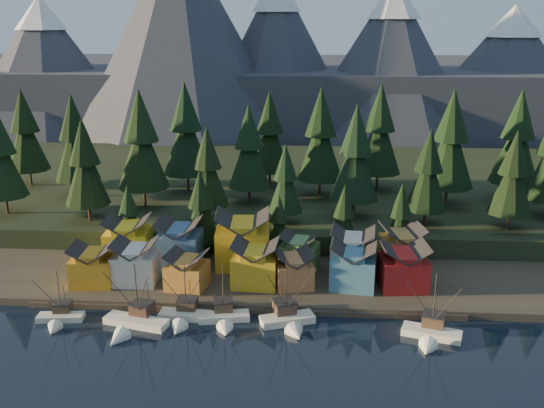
# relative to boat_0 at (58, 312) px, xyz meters

# --- Properties ---
(ground) EXTENTS (500.00, 500.00, 0.00)m
(ground) POSITION_rel_boat_0_xyz_m (32.03, -9.31, -2.03)
(ground) COLOR black
(ground) RESTS_ON ground
(shore_strip) EXTENTS (400.00, 50.00, 1.50)m
(shore_strip) POSITION_rel_boat_0_xyz_m (32.03, 30.69, -1.28)
(shore_strip) COLOR #322D24
(shore_strip) RESTS_ON ground
(hillside) EXTENTS (420.00, 100.00, 6.00)m
(hillside) POSITION_rel_boat_0_xyz_m (32.03, 80.69, 0.97)
(hillside) COLOR black
(hillside) RESTS_ON ground
(dock) EXTENTS (80.00, 4.00, 1.00)m
(dock) POSITION_rel_boat_0_xyz_m (32.03, 7.19, -1.53)
(dock) COLOR #4B4035
(dock) RESTS_ON ground
(mountain_ridge) EXTENTS (560.00, 190.00, 90.00)m
(mountain_ridge) POSITION_rel_boat_0_xyz_m (27.83, 204.28, 24.03)
(mountain_ridge) COLOR #434957
(mountain_ridge) RESTS_ON ground
(boat_0) EXTENTS (8.44, 9.04, 10.28)m
(boat_0) POSITION_rel_boat_0_xyz_m (0.00, 0.00, 0.00)
(boat_0) COLOR beige
(boat_0) RESTS_ON ground
(boat_1) EXTENTS (12.21, 12.81, 12.43)m
(boat_1) POSITION_rel_boat_0_xyz_m (13.52, -1.30, 0.22)
(boat_1) COLOR white
(boat_1) RESTS_ON ground
(boat_2) EXTENTS (9.66, 10.41, 11.72)m
(boat_2) POSITION_rel_boat_0_xyz_m (21.83, 1.93, 0.27)
(boat_2) COLOR silver
(boat_2) RESTS_ON ground
(boat_3) EXTENTS (9.62, 10.19, 11.57)m
(boat_3) POSITION_rel_boat_0_xyz_m (29.04, 1.89, 0.26)
(boat_3) COLOR white
(boat_3) RESTS_ON ground
(boat_4) EXTENTS (10.33, 11.02, 12.87)m
(boat_4) POSITION_rel_boat_0_xyz_m (40.51, 1.55, 0.58)
(boat_4) COLOR silver
(boat_4) RESTS_ON ground
(boat_6) EXTENTS (10.55, 11.18, 12.57)m
(boat_6) POSITION_rel_boat_0_xyz_m (64.26, -1.70, 0.46)
(boat_6) COLOR white
(boat_6) RESTS_ON ground
(house_front_0) EXTENTS (8.58, 8.17, 8.02)m
(house_front_0) POSITION_rel_boat_0_xyz_m (1.73, 13.33, 3.69)
(house_front_0) COLOR #C5881B
(house_front_0) RESTS_ON shore_strip
(house_front_1) EXTENTS (8.46, 8.14, 8.59)m
(house_front_1) POSITION_rel_boat_0_xyz_m (9.83, 14.69, 3.99)
(house_front_1) COLOR silver
(house_front_1) RESTS_ON shore_strip
(house_front_2) EXTENTS (8.34, 8.38, 7.12)m
(house_front_2) POSITION_rel_boat_0_xyz_m (20.33, 12.95, 3.22)
(house_front_2) COLOR #AB712C
(house_front_2) RESTS_ON shore_strip
(house_front_3) EXTENTS (9.13, 8.75, 8.82)m
(house_front_3) POSITION_rel_boat_0_xyz_m (33.37, 15.13, 4.11)
(house_front_3) COLOR gold
(house_front_3) RESTS_ON shore_strip
(house_front_4) EXTENTS (8.58, 8.99, 7.17)m
(house_front_4) POSITION_rel_boat_0_xyz_m (40.68, 14.89, 3.24)
(house_front_4) COLOR #AA6E3C
(house_front_4) RESTS_ON shore_strip
(house_front_5) EXTENTS (9.43, 8.78, 8.87)m
(house_front_5) POSITION_rel_boat_0_xyz_m (52.25, 15.14, 4.13)
(house_front_5) COLOR teal
(house_front_5) RESTS_ON shore_strip
(house_front_6) EXTENTS (9.53, 9.08, 8.83)m
(house_front_6) POSITION_rel_boat_0_xyz_m (61.82, 15.56, 4.11)
(house_front_6) COLOR maroon
(house_front_6) RESTS_ON shore_strip
(house_back_0) EXTENTS (9.57, 9.23, 9.88)m
(house_back_0) POSITION_rel_boat_0_xyz_m (5.29, 25.03, 4.66)
(house_back_0) COLOR yellow
(house_back_0) RESTS_ON shore_strip
(house_back_1) EXTENTS (9.05, 9.16, 9.90)m
(house_back_1) POSITION_rel_boat_0_xyz_m (16.55, 23.90, 4.67)
(house_back_1) COLOR #3A5E89
(house_back_1) RESTS_ON shore_strip
(house_back_2) EXTENTS (11.51, 10.67, 11.62)m
(house_back_2) POSITION_rel_boat_0_xyz_m (29.84, 24.58, 5.58)
(house_back_2) COLOR gold
(house_back_2) RESTS_ON shore_strip
(house_back_3) EXTENTS (8.81, 8.18, 7.66)m
(house_back_3) POSITION_rel_boat_0_xyz_m (41.68, 23.74, 3.50)
(house_back_3) COLOR #528749
(house_back_3) RESTS_ON shore_strip
(house_back_4) EXTENTS (9.47, 9.16, 9.39)m
(house_back_4) POSITION_rel_boat_0_xyz_m (52.52, 21.91, 4.41)
(house_back_4) COLOR beige
(house_back_4) RESTS_ON shore_strip
(house_back_5) EXTENTS (9.49, 9.57, 9.29)m
(house_back_5) POSITION_rel_boat_0_xyz_m (62.73, 24.95, 4.35)
(house_back_5) COLOR #A57D3A
(house_back_5) RESTS_ON shore_strip
(tree_hill_0) EXTENTS (11.28, 11.28, 26.28)m
(tree_hill_0) POSITION_rel_boat_0_xyz_m (-29.97, 42.69, 18.34)
(tree_hill_0) COLOR #332319
(tree_hill_0) RESTS_ON hillside
(tree_hill_1) EXTENTS (11.68, 11.68, 27.21)m
(tree_hill_1) POSITION_rel_boat_0_xyz_m (-17.97, 58.69, 18.85)
(tree_hill_1) COLOR #332319
(tree_hill_1) RESTS_ON hillside
(tree_hill_2) EXTENTS (10.36, 10.36, 24.14)m
(tree_hill_2) POSITION_rel_boat_0_xyz_m (-7.97, 38.69, 17.17)
(tree_hill_2) COLOR #332319
(tree_hill_2) RESTS_ON hillside
(tree_hill_3) EXTENTS (12.71, 12.71, 29.61)m
(tree_hill_3) POSITION_rel_boat_0_xyz_m (2.03, 50.69, 20.16)
(tree_hill_3) COLOR #332319
(tree_hill_3) RESTS_ON hillside
(tree_hill_4) EXTENTS (12.86, 12.86, 29.95)m
(tree_hill_4) POSITION_rel_boat_0_xyz_m (10.03, 65.69, 20.35)
(tree_hill_4) COLOR #332319
(tree_hill_4) RESTS_ON hillside
(tree_hill_5) EXTENTS (9.58, 9.58, 22.32)m
(tree_hill_5) POSITION_rel_boat_0_xyz_m (20.03, 40.69, 16.17)
(tree_hill_5) COLOR #332319
(tree_hill_5) RESTS_ON hillside
(tree_hill_6) EXTENTS (10.94, 10.94, 25.48)m
(tree_hill_6) POSITION_rel_boat_0_xyz_m (28.03, 55.69, 17.90)
(tree_hill_6) COLOR #332319
(tree_hill_6) RESTS_ON hillside
(tree_hill_7) EXTENTS (8.17, 8.17, 19.03)m
(tree_hill_7) POSITION_rel_boat_0_xyz_m (38.03, 38.69, 14.37)
(tree_hill_7) COLOR #332319
(tree_hill_7) RESTS_ON hillside
(tree_hill_8) EXTENTS (12.52, 12.52, 29.16)m
(tree_hill_8) POSITION_rel_boat_0_xyz_m (46.03, 62.69, 19.92)
(tree_hill_8) COLOR #332319
(tree_hill_8) RESTS_ON hillside
(tree_hill_9) EXTENTS (11.61, 11.61, 27.04)m
(tree_hill_9) POSITION_rel_boat_0_xyz_m (54.03, 45.69, 18.76)
(tree_hill_9) COLOR #332319
(tree_hill_9) RESTS_ON hillside
(tree_hill_10) EXTENTS (12.59, 12.59, 29.32)m
(tree_hill_10) POSITION_rel_boat_0_xyz_m (62.03, 70.69, 20.00)
(tree_hill_10) COLOR #332319
(tree_hill_10) RESTS_ON hillside
(tree_hill_11) EXTENTS (9.61, 9.61, 22.40)m
(tree_hill_11) POSITION_rel_boat_0_xyz_m (70.03, 40.69, 16.21)
(tree_hill_11) COLOR #332319
(tree_hill_11) RESTS_ON hillside
(tree_hill_12) EXTENTS (12.65, 12.65, 29.48)m
(tree_hill_12) POSITION_rel_boat_0_xyz_m (78.03, 56.69, 20.09)
(tree_hill_12) COLOR #332319
(tree_hill_12) RESTS_ON hillside
(tree_hill_13) EXTENTS (9.73, 9.73, 22.66)m
(tree_hill_13) POSITION_rel_boat_0_xyz_m (88.03, 38.69, 16.36)
(tree_hill_13) COLOR #332319
(tree_hill_13) RESTS_ON hillside
(tree_hill_14) EXTENTS (12.43, 12.43, 28.96)m
(tree_hill_14) POSITION_rel_boat_0_xyz_m (96.03, 62.69, 19.81)
(tree_hill_14) COLOR #332319
(tree_hill_14) RESTS_ON hillside
(tree_hill_15) EXTENTS (11.55, 11.55, 26.90)m
(tree_hill_15) POSITION_rel_boat_0_xyz_m (32.03, 72.69, 18.68)
(tree_hill_15) COLOR #332319
(tree_hill_15) RESTS_ON hillside
(tree_hill_16) EXTENTS (11.77, 11.77, 27.42)m
(tree_hill_16) POSITION_rel_boat_0_xyz_m (-35.97, 68.69, 18.96)
(tree_hill_16) COLOR #332319
(tree_hill_16) RESTS_ON hillside
(tree_shore_0) EXTENTS (6.69, 6.69, 15.58)m
(tree_shore_0) POSITION_rel_boat_0_xyz_m (4.03, 30.69, 7.98)
(tree_shore_0) COLOR #332319
(tree_shore_0) RESTS_ON shore_strip
(tree_shore_1) EXTENTS (8.22, 8.22, 19.15)m
(tree_shore_1) POSITION_rel_boat_0_xyz_m (20.03, 30.69, 9.94)
(tree_shore_1) COLOR #332319
(tree_shore_1) RESTS_ON shore_strip
(tree_shore_2) EXTENTS (6.00, 6.00, 13.98)m
(tree_shore_2) POSITION_rel_boat_0_xyz_m (37.03, 30.69, 7.10)
(tree_shore_2) COLOR #332319
(tree_shore_2) RESTS_ON shore_strip
(tree_shore_3) EXTENTS (7.09, 7.09, 16.51)m
(tree_shore_3) POSITION_rel_boat_0_xyz_m (51.03, 30.69, 8.49)
(tree_shore_3) COLOR #332319
(tree_shore_3) RESTS_ON shore_strip
(tree_shore_4) EXTENTS (7.27, 7.27, 16.94)m
(tree_shore_4) POSITION_rel_boat_0_xyz_m (63.03, 30.69, 8.72)
(tree_shore_4) COLOR #332319
(tree_shore_4) RESTS_ON shore_strip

